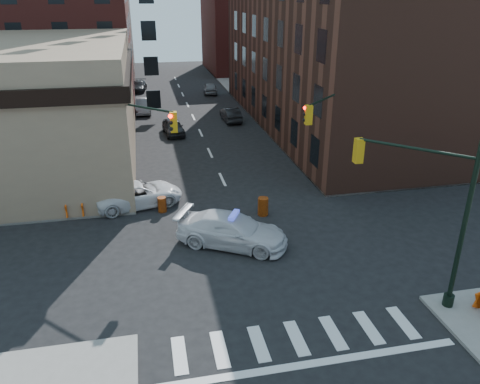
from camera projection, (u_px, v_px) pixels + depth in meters
name	position (u px, v px, depth m)	size (l,w,h in m)	color
ground	(255.00, 250.00, 24.11)	(140.00, 140.00, 0.00)	black
sidewalk_ne	(374.00, 98.00, 57.82)	(34.00, 54.50, 0.15)	gray
commercial_row_ne	(335.00, 52.00, 43.98)	(14.00, 34.00, 14.00)	#4B291E
filler_nw	(66.00, 20.00, 73.64)	(20.00, 18.00, 16.00)	brown
filler_ne	(256.00, 32.00, 76.46)	(16.00, 16.00, 12.00)	#5C211D
signal_pole_se	(438.00, 203.00, 18.45)	(5.40, 5.27, 8.00)	black
signal_pole_nw	(132.00, 146.00, 26.09)	(3.58, 3.67, 8.00)	black
signal_pole_ne	(329.00, 134.00, 28.29)	(3.67, 3.58, 8.00)	black
tree_ne_near	(268.00, 85.00, 47.49)	(3.00, 3.00, 4.85)	black
tree_ne_far	(250.00, 72.00, 54.68)	(3.00, 3.00, 4.85)	black
police_car	(232.00, 230.00, 24.30)	(2.37, 5.82, 1.69)	silver
pickup	(138.00, 194.00, 28.85)	(2.48, 5.38, 1.50)	white
parked_car_wnear	(173.00, 127.00, 43.16)	(1.67, 4.16, 1.42)	black
parked_car_wfar	(144.00, 106.00, 50.80)	(1.59, 4.57, 1.51)	gray
parked_car_wdeep	(138.00, 86.00, 61.71)	(1.86, 4.57, 1.33)	black
parked_car_enear	(231.00, 114.00, 47.54)	(1.48, 4.24, 1.40)	black
parked_car_efar	(210.00, 88.00, 60.32)	(1.65, 4.09, 1.39)	gray
pedestrian_a	(103.00, 181.00, 29.81)	(0.71, 0.46, 1.94)	black
pedestrian_b	(36.00, 200.00, 27.29)	(0.86, 0.67, 1.77)	black
pedestrian_c	(27.00, 204.00, 26.84)	(1.02, 0.42, 1.74)	#212732
barrel_road	(263.00, 206.00, 27.67)	(0.61, 0.61, 1.10)	#EB500B
barrel_bank	(162.00, 204.00, 28.13)	(0.52, 0.52, 0.92)	red
barricade_nw_a	(75.00, 209.00, 27.23)	(1.21, 0.60, 0.91)	orange
barricade_nw_b	(73.00, 200.00, 28.58)	(1.06, 0.53, 0.80)	#C96709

